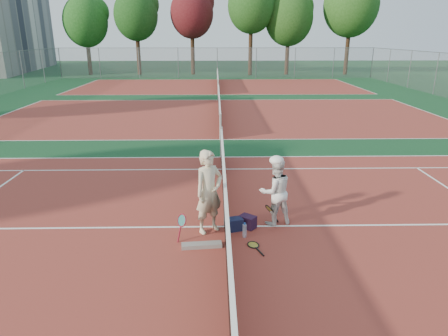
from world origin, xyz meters
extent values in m
plane|color=#0F391D|center=(0.00, 0.00, 0.00)|extent=(130.00, 130.00, 0.00)
cube|color=maroon|center=(0.00, 0.00, 0.00)|extent=(23.77, 10.97, 0.01)
cube|color=maroon|center=(0.00, 13.50, 0.00)|extent=(23.77, 10.97, 0.01)
cube|color=maroon|center=(0.00, 27.00, 0.00)|extent=(23.77, 10.97, 0.01)
imported|color=beige|center=(-0.35, -0.18, 0.93)|extent=(0.81, 0.76, 1.85)
imported|color=white|center=(1.14, 0.17, 0.78)|extent=(0.89, 0.78, 1.56)
cube|color=#101532|center=(0.21, -0.16, 0.14)|extent=(0.41, 0.33, 0.28)
cube|color=black|center=(0.51, -0.05, 0.14)|extent=(0.43, 0.41, 0.29)
cube|color=slate|center=(-0.50, -0.91, 0.04)|extent=(0.84, 0.27, 0.09)
cylinder|color=silver|center=(0.41, -0.50, 0.15)|extent=(0.09, 0.09, 0.30)
cylinder|color=#382314|center=(-14.22, 38.01, 2.25)|extent=(0.44, 0.44, 4.51)
ellipsoid|color=#184E16|center=(-14.22, 38.01, 5.64)|extent=(4.73, 4.73, 5.44)
cylinder|color=#382314|center=(-8.70, 37.82, 2.52)|extent=(0.44, 0.44, 5.03)
ellipsoid|color=#144012|center=(-8.70, 37.82, 6.29)|extent=(4.70, 4.70, 5.41)
cylinder|color=#382314|center=(-2.72, 38.19, 2.60)|extent=(0.44, 0.44, 5.21)
ellipsoid|color=#4C1014|center=(-2.72, 38.19, 6.51)|extent=(4.68, 4.68, 5.38)
cylinder|color=#382314|center=(3.65, 37.25, 2.88)|extent=(0.44, 0.44, 5.76)
ellipsoid|color=#194614|center=(3.65, 37.25, 7.20)|extent=(4.99, 4.99, 5.74)
cylinder|color=#382314|center=(7.82, 37.84, 2.41)|extent=(0.44, 0.44, 4.82)
ellipsoid|color=#1D4614|center=(7.82, 37.84, 6.02)|extent=(5.20, 5.20, 5.98)
cylinder|color=#382314|center=(14.48, 37.79, 2.93)|extent=(0.44, 0.44, 5.86)
ellipsoid|color=#1F4D16|center=(14.48, 37.79, 7.33)|extent=(5.90, 5.90, 6.79)
camera|label=1|loc=(-0.19, -8.17, 4.11)|focal=32.00mm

